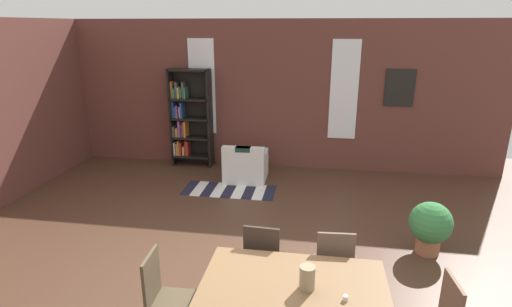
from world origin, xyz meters
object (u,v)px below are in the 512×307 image
(dining_chair_far_left, at_px, (263,259))
(bookshelf_tall, at_px, (188,119))
(dining_chair_head_left, at_px, (165,297))
(dining_chair_far_right, at_px, (333,265))
(armchair_white, at_px, (246,166))
(vase_on_table, at_px, (307,277))
(dining_table, at_px, (293,295))
(potted_plant_by_shelf, at_px, (430,225))

(dining_chair_far_left, distance_m, bookshelf_tall, 4.82)
(dining_chair_head_left, relative_size, bookshelf_tall, 0.46)
(dining_chair_far_right, relative_size, armchair_white, 1.17)
(dining_chair_far_right, bearing_deg, vase_on_table, -108.62)
(vase_on_table, bearing_deg, dining_chair_head_left, -179.85)
(dining_table, xyz_separation_m, armchair_white, (-1.22, 4.32, -0.39))
(dining_table, relative_size, dining_chair_head_left, 1.72)
(dining_chair_head_left, xyz_separation_m, bookshelf_tall, (-1.39, 5.03, 0.50))
(bookshelf_tall, height_order, armchair_white, bookshelf_tall)
(dining_table, height_order, dining_chair_far_right, dining_chair_far_right)
(dining_chair_far_left, relative_size, potted_plant_by_shelf, 1.32)
(vase_on_table, relative_size, bookshelf_tall, 0.10)
(dining_chair_far_left, distance_m, armchair_white, 3.66)
(dining_chair_far_left, xyz_separation_m, dining_chair_far_right, (0.75, 0.00, 0.00))
(dining_chair_far_left, distance_m, dining_chair_far_right, 0.75)
(bookshelf_tall, relative_size, potted_plant_by_shelf, 2.88)
(dining_chair_far_right, xyz_separation_m, bookshelf_tall, (-2.96, 4.25, 0.50))
(bookshelf_tall, distance_m, armchair_white, 1.70)
(dining_chair_far_left, height_order, bookshelf_tall, bookshelf_tall)
(dining_table, distance_m, armchair_white, 4.51)
(armchair_white, xyz_separation_m, potted_plant_by_shelf, (2.89, -2.25, 0.13))
(dining_chair_head_left, height_order, potted_plant_by_shelf, dining_chair_head_left)
(bookshelf_tall, xyz_separation_m, potted_plant_by_shelf, (4.26, -2.95, -0.61))
(dining_table, bearing_deg, armchair_white, 105.77)
(armchair_white, bearing_deg, dining_chair_far_left, -76.58)
(vase_on_table, bearing_deg, dining_chair_far_left, 122.40)
(potted_plant_by_shelf, bearing_deg, vase_on_table, -126.88)
(vase_on_table, distance_m, bookshelf_tall, 5.70)
(bookshelf_tall, bearing_deg, dining_chair_head_left, -74.50)
(vase_on_table, distance_m, dining_chair_head_left, 1.35)
(vase_on_table, height_order, dining_chair_far_right, vase_on_table)
(bookshelf_tall, xyz_separation_m, armchair_white, (1.37, -0.70, -0.74))
(vase_on_table, bearing_deg, bookshelf_tall, 118.27)
(dining_chair_far_left, relative_size, bookshelf_tall, 0.46)
(dining_chair_far_left, bearing_deg, dining_chair_far_right, 0.00)
(vase_on_table, bearing_deg, potted_plant_by_shelf, 53.12)
(vase_on_table, xyz_separation_m, bookshelf_tall, (-2.70, 5.02, 0.16))
(dining_table, distance_m, potted_plant_by_shelf, 2.68)
(dining_chair_far_left, height_order, dining_chair_far_right, same)
(dining_chair_far_left, xyz_separation_m, potted_plant_by_shelf, (2.04, 1.31, -0.11))
(potted_plant_by_shelf, bearing_deg, bookshelf_tall, 145.30)
(dining_table, bearing_deg, dining_chair_far_left, 115.88)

